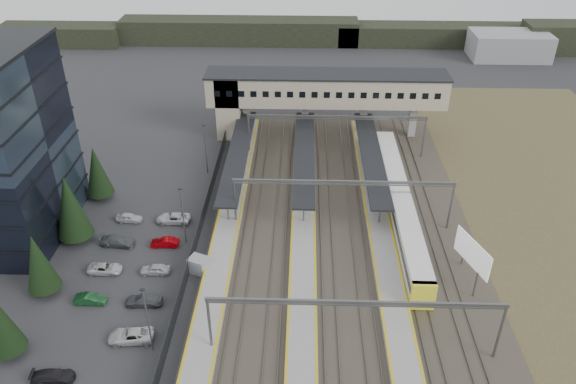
{
  "coord_description": "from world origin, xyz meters",
  "views": [
    {
      "loc": [
        6.88,
        -47.23,
        43.38
      ],
      "look_at": [
        4.88,
        16.16,
        4.0
      ],
      "focal_mm": 35.0,
      "sensor_mm": 36.0,
      "label": 1
    }
  ],
  "objects_px": {
    "relay_cabin_far": "(199,265)",
    "billboard": "(472,254)",
    "footbridge": "(310,92)",
    "train": "(400,204)"
  },
  "relations": [
    {
      "from": "billboard",
      "to": "footbridge",
      "type": "bearing_deg",
      "value": 115.7
    },
    {
      "from": "relay_cabin_far",
      "to": "billboard",
      "type": "bearing_deg",
      "value": -1.31
    },
    {
      "from": "footbridge",
      "to": "train",
      "type": "distance_m",
      "value": 28.66
    },
    {
      "from": "footbridge",
      "to": "billboard",
      "type": "distance_m",
      "value": 42.79
    },
    {
      "from": "footbridge",
      "to": "billboard",
      "type": "relative_size",
      "value": 6.44
    },
    {
      "from": "train",
      "to": "billboard",
      "type": "distance_m",
      "value": 14.7
    },
    {
      "from": "relay_cabin_far",
      "to": "train",
      "type": "relative_size",
      "value": 0.07
    },
    {
      "from": "relay_cabin_far",
      "to": "billboard",
      "type": "xyz_separation_m",
      "value": [
        31.54,
        -0.72,
        2.92
      ]
    },
    {
      "from": "footbridge",
      "to": "train",
      "type": "relative_size",
      "value": 1.08
    },
    {
      "from": "relay_cabin_far",
      "to": "footbridge",
      "type": "distance_m",
      "value": 40.47
    }
  ]
}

